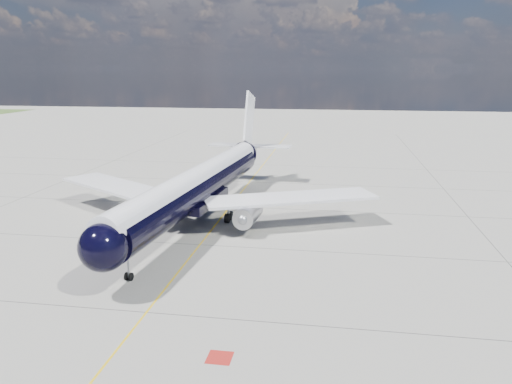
# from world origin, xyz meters

# --- Properties ---
(ground) EXTENTS (320.00, 320.00, 0.00)m
(ground) POSITION_xyz_m (0.00, 30.00, 0.00)
(ground) COLOR gray
(ground) RESTS_ON ground
(taxiway_centerline) EXTENTS (0.16, 160.00, 0.01)m
(taxiway_centerline) POSITION_xyz_m (0.00, 25.00, 0.00)
(taxiway_centerline) COLOR yellow
(taxiway_centerline) RESTS_ON ground
(red_marking) EXTENTS (1.60, 1.60, 0.01)m
(red_marking) POSITION_xyz_m (6.80, -10.00, 0.00)
(red_marking) COLOR maroon
(red_marking) RESTS_ON ground
(main_airliner) EXTENTS (41.16, 50.28, 14.52)m
(main_airliner) POSITION_xyz_m (-2.05, 18.57, 4.51)
(main_airliner) COLOR black
(main_airliner) RESTS_ON ground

